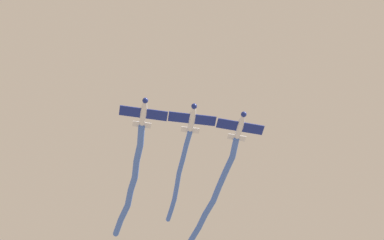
# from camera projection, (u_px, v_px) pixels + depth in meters

# --- Properties ---
(airplane_lead) EXTENTS (6.91, 5.17, 1.73)m
(airplane_lead) POSITION_uv_depth(u_px,v_px,m) (143.00, 113.00, 88.07)
(airplane_lead) COLOR silver
(smoke_trail_lead) EXTENTS (2.25, 23.66, 2.24)m
(smoke_trail_lead) POSITION_uv_depth(u_px,v_px,m) (131.00, 184.00, 96.19)
(smoke_trail_lead) COLOR #4C75DB
(airplane_left_wing) EXTENTS (6.94, 5.20, 1.73)m
(airplane_left_wing) POSITION_uv_depth(u_px,v_px,m) (192.00, 119.00, 88.97)
(airplane_left_wing) COLOR silver
(smoke_trail_left_wing) EXTENTS (1.54, 18.80, 1.78)m
(smoke_trail_left_wing) POSITION_uv_depth(u_px,v_px,m) (178.00, 179.00, 95.43)
(smoke_trail_left_wing) COLOR #4C75DB
(airplane_right_wing) EXTENTS (6.86, 5.11, 1.73)m
(airplane_right_wing) POSITION_uv_depth(u_px,v_px,m) (240.00, 126.00, 89.37)
(airplane_right_wing) COLOR silver
(smoke_trail_right_wing) EXTENTS (4.73, 22.46, 4.57)m
(smoke_trail_right_wing) POSITION_uv_depth(u_px,v_px,m) (211.00, 201.00, 95.06)
(smoke_trail_right_wing) COLOR #4C75DB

